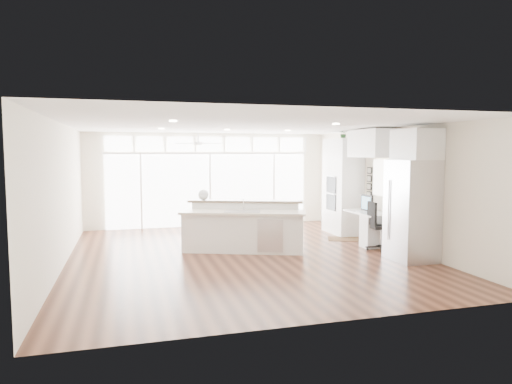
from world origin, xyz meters
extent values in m
cube|color=#3B1C12|center=(0.00, 0.00, -0.01)|extent=(7.00, 8.00, 0.02)
cube|color=white|center=(0.00, 0.00, 2.70)|extent=(7.00, 8.00, 0.02)
cube|color=white|center=(0.00, 4.00, 1.35)|extent=(7.00, 0.04, 2.70)
cube|color=white|center=(0.00, -4.00, 1.35)|extent=(7.00, 0.04, 2.70)
cube|color=white|center=(-3.50, 0.00, 1.35)|extent=(0.04, 8.00, 2.70)
cube|color=white|center=(3.50, 0.00, 1.35)|extent=(0.04, 8.00, 2.70)
cube|color=white|center=(0.00, 3.94, 1.05)|extent=(5.80, 0.06, 2.08)
cube|color=white|center=(0.00, 3.94, 2.38)|extent=(5.90, 0.06, 0.40)
cube|color=white|center=(3.46, 0.30, 1.55)|extent=(0.04, 0.85, 0.85)
cube|color=white|center=(-0.50, 2.80, 2.48)|extent=(1.16, 1.16, 0.32)
cube|color=white|center=(0.00, 0.20, 2.68)|extent=(3.40, 3.00, 0.02)
cube|color=white|center=(3.17, 1.80, 1.25)|extent=(0.64, 1.20, 2.50)
cube|color=white|center=(3.13, 0.30, 0.38)|extent=(0.72, 1.30, 0.76)
cube|color=white|center=(3.17, 0.30, 2.35)|extent=(0.64, 1.30, 0.64)
cube|color=silver|center=(3.11, -1.35, 1.00)|extent=(0.76, 0.90, 2.00)
cube|color=white|center=(3.17, -1.35, 2.30)|extent=(0.64, 0.90, 0.60)
cube|color=black|center=(3.46, 0.92, 1.40)|extent=(0.06, 0.22, 0.80)
cube|color=white|center=(0.09, 0.36, 0.53)|extent=(2.88, 1.90, 1.07)
cube|color=#341E10|center=(2.85, 1.00, 0.01)|extent=(0.98, 0.85, 0.01)
cube|color=black|center=(3.03, -0.35, 0.53)|extent=(0.60, 0.56, 1.06)
sphere|color=white|center=(-0.66, 1.06, 1.19)|extent=(0.30, 0.30, 0.24)
cube|color=black|center=(3.05, 0.30, 0.97)|extent=(0.10, 0.51, 0.42)
cube|color=silver|center=(2.88, 0.30, 0.77)|extent=(0.17, 0.35, 0.02)
imported|color=#225022|center=(3.17, 1.80, 2.61)|extent=(0.27, 0.29, 0.22)
camera|label=1|loc=(-2.31, -9.13, 2.15)|focal=32.00mm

